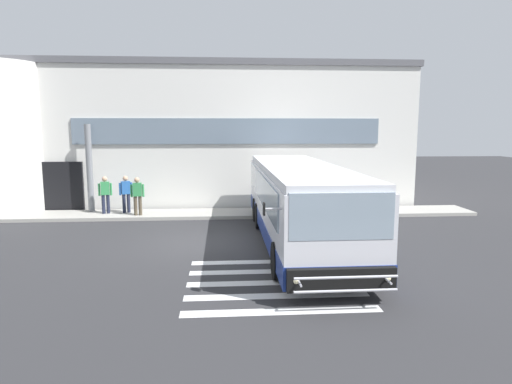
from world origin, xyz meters
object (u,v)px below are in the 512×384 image
object	(u,v)px
safety_bollard_yellow	(289,209)
passenger_at_curb_edge	(137,194)
bus_main_foreground	(299,205)
passenger_near_column	(105,192)
passenger_by_doorway	(126,192)
entry_support_column	(90,168)

from	to	relation	value
safety_bollard_yellow	passenger_at_curb_edge	bearing A→B (deg)	173.73
bus_main_foreground	passenger_at_curb_edge	xyz separation A→B (m)	(-6.35, 4.60, -0.25)
passenger_near_column	passenger_at_curb_edge	xyz separation A→B (m)	(1.52, -0.53, -0.03)
passenger_by_doorway	passenger_at_curb_edge	xyz separation A→B (m)	(0.64, -0.64, 0.00)
entry_support_column	passenger_by_doorway	xyz separation A→B (m)	(1.67, -0.43, -1.06)
bus_main_foreground	passenger_at_curb_edge	world-z (taller)	bus_main_foreground
entry_support_column	bus_main_foreground	bearing A→B (deg)	-33.23
entry_support_column	bus_main_foreground	world-z (taller)	entry_support_column
entry_support_column	passenger_by_doorway	distance (m)	2.03
bus_main_foreground	passenger_near_column	bearing A→B (deg)	146.92
passenger_near_column	passenger_at_curb_edge	distance (m)	1.61
entry_support_column	bus_main_foreground	size ratio (longest dim) A/B	0.35
entry_support_column	passenger_at_curb_edge	distance (m)	2.76
passenger_by_doorway	passenger_at_curb_edge	distance (m)	0.90
passenger_at_curb_edge	passenger_near_column	bearing A→B (deg)	160.80
safety_bollard_yellow	bus_main_foreground	bearing A→B (deg)	-93.40
passenger_near_column	safety_bollard_yellow	bearing A→B (deg)	-8.79
entry_support_column	passenger_near_column	world-z (taller)	entry_support_column
passenger_near_column	passenger_at_curb_edge	size ratio (longest dim) A/B	1.00
passenger_by_doorway	safety_bollard_yellow	distance (m)	7.37
passenger_by_doorway	passenger_at_curb_edge	size ratio (longest dim) A/B	1.00
passenger_at_curb_edge	entry_support_column	bearing A→B (deg)	154.99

